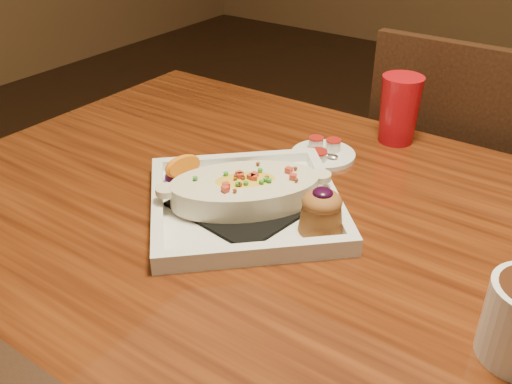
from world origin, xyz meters
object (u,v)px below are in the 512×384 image
Objects in this scene: plate at (250,197)px; red_tumbler at (399,110)px; chair_far at (456,202)px; saucer at (322,152)px; table at (342,294)px.

red_tumbler reaches higher than plate.
chair_far is 0.50m from saucer.
chair_far reaches higher than red_tumbler.
saucer reaches higher than table.
table is 11.09× the size of red_tumbler.
chair_far is at bearing 90.00° from table.
table is at bearing -40.31° from plate.
plate is at bearing 75.09° from chair_far.
table is at bearing -53.20° from saucer.
chair_far is at bearing 66.55° from saucer.
table is 1.61× the size of chair_far.
saucer is at bearing 66.55° from chair_far.
red_tumbler is at bearing 34.26° from plate.
table is 0.21m from plate.
plate is (-0.17, -0.64, 0.27)m from chair_far.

